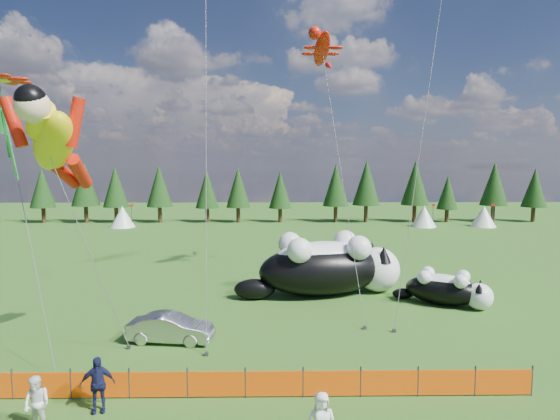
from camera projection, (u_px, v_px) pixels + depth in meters
ground at (226, 360)px, 18.11m from camera, size 160.00×160.00×0.00m
safety_fence at (217, 384)px, 15.07m from camera, size 22.06×0.06×1.10m
tree_line at (260, 195)px, 62.49m from camera, size 90.00×4.00×8.00m
festival_tents at (342, 216)px, 57.92m from camera, size 50.00×3.20×2.80m
cat_large at (329, 266)px, 27.24m from camera, size 10.58×5.30×3.85m
cat_small at (447, 289)px, 25.20m from camera, size 5.14×3.77×2.03m
car at (171, 328)px, 19.95m from camera, size 4.00×1.77×1.28m
spectator_b at (37, 404)px, 13.17m from camera, size 0.92×0.68×1.70m
spectator_c at (97, 384)px, 14.20m from camera, size 1.19×0.79×1.86m
superhero_kite at (54, 143)px, 16.98m from camera, size 6.23×6.35×11.22m
gecko_kite at (322, 49)px, 28.88m from camera, size 2.84×11.80×18.03m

